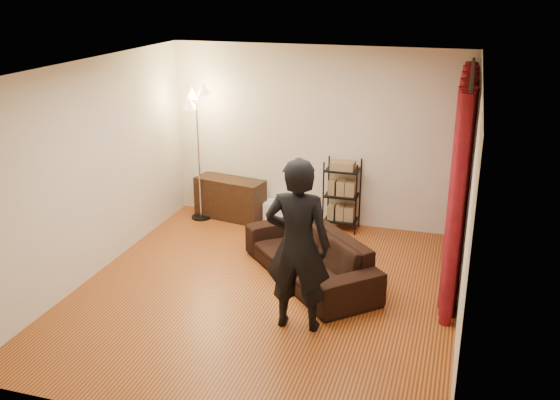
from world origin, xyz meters
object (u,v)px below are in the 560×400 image
(storage_boxes, at_px, (277,211))
(wire_shelf, at_px, (342,195))
(floor_lamp, at_px, (199,155))
(media_cabinet, at_px, (230,198))
(sofa, at_px, (310,255))
(person, at_px, (298,245))

(storage_boxes, xyz_separation_m, wire_shelf, (1.03, -0.03, 0.38))
(storage_boxes, relative_size, floor_lamp, 0.18)
(media_cabinet, xyz_separation_m, floor_lamp, (-0.44, -0.15, 0.72))
(media_cabinet, height_order, floor_lamp, floor_lamp)
(sofa, bearing_deg, wire_shelf, 134.98)
(person, bearing_deg, sofa, -85.89)
(sofa, height_order, storage_boxes, sofa)
(media_cabinet, bearing_deg, storage_boxes, 17.21)
(media_cabinet, xyz_separation_m, wire_shelf, (1.77, 0.05, 0.22))
(floor_lamp, bearing_deg, person, -49.17)
(floor_lamp, bearing_deg, storage_boxes, 11.47)
(storage_boxes, xyz_separation_m, floor_lamp, (-1.18, -0.24, 0.88))
(wire_shelf, bearing_deg, sofa, -101.86)
(wire_shelf, relative_size, floor_lamp, 0.52)
(sofa, distance_m, media_cabinet, 2.42)
(sofa, xyz_separation_m, wire_shelf, (0.04, 1.74, 0.23))
(floor_lamp, bearing_deg, media_cabinet, 19.34)
(wire_shelf, bearing_deg, storage_boxes, 167.67)
(storage_boxes, bearing_deg, wire_shelf, -1.94)
(sofa, height_order, media_cabinet, media_cabinet)
(media_cabinet, distance_m, floor_lamp, 0.85)
(person, bearing_deg, floor_lamp, -52.77)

